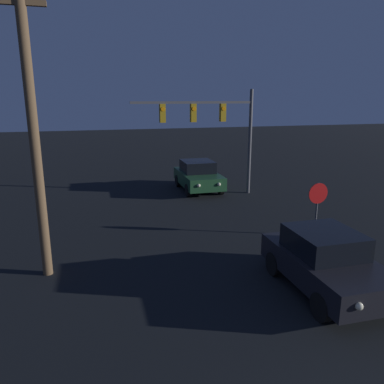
{
  "coord_description": "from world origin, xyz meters",
  "views": [
    {
      "loc": [
        -3.67,
        -1.65,
        5.12
      ],
      "look_at": [
        0.0,
        11.49,
        1.64
      ],
      "focal_mm": 35.0,
      "sensor_mm": 36.0,
      "label": 1
    }
  ],
  "objects_px": {
    "stop_sign": "(318,199)",
    "utility_pole": "(33,130)",
    "car_far": "(198,176)",
    "car_near": "(326,261)",
    "traffic_signal_mast": "(215,122)"
  },
  "relations": [
    {
      "from": "car_near",
      "to": "utility_pole",
      "type": "xyz_separation_m",
      "value": [
        -7.35,
        3.03,
        3.41
      ]
    },
    {
      "from": "car_far",
      "to": "traffic_signal_mast",
      "type": "distance_m",
      "value": 3.33
    },
    {
      "from": "stop_sign",
      "to": "utility_pole",
      "type": "xyz_separation_m",
      "value": [
        -9.49,
        -0.65,
        2.8
      ]
    },
    {
      "from": "car_far",
      "to": "car_near",
      "type": "bearing_deg",
      "value": 91.19
    },
    {
      "from": "car_near",
      "to": "traffic_signal_mast",
      "type": "xyz_separation_m",
      "value": [
        0.39,
        10.41,
        3.02
      ]
    },
    {
      "from": "traffic_signal_mast",
      "to": "utility_pole",
      "type": "xyz_separation_m",
      "value": [
        -7.74,
        -7.38,
        0.39
      ]
    },
    {
      "from": "traffic_signal_mast",
      "to": "utility_pole",
      "type": "bearing_deg",
      "value": -136.38
    },
    {
      "from": "car_far",
      "to": "stop_sign",
      "type": "xyz_separation_m",
      "value": [
        2.24,
        -8.04,
        0.6
      ]
    },
    {
      "from": "car_near",
      "to": "stop_sign",
      "type": "height_order",
      "value": "stop_sign"
    },
    {
      "from": "car_far",
      "to": "traffic_signal_mast",
      "type": "height_order",
      "value": "traffic_signal_mast"
    },
    {
      "from": "car_far",
      "to": "stop_sign",
      "type": "bearing_deg",
      "value": 106.26
    },
    {
      "from": "car_near",
      "to": "stop_sign",
      "type": "xyz_separation_m",
      "value": [
        2.14,
        3.68,
        0.6
      ]
    },
    {
      "from": "traffic_signal_mast",
      "to": "stop_sign",
      "type": "distance_m",
      "value": 7.36
    },
    {
      "from": "traffic_signal_mast",
      "to": "utility_pole",
      "type": "distance_m",
      "value": 10.7
    },
    {
      "from": "stop_sign",
      "to": "utility_pole",
      "type": "distance_m",
      "value": 9.92
    }
  ]
}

